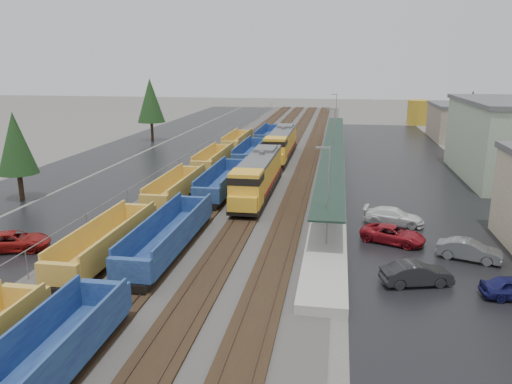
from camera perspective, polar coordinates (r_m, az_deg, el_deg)
ballast_strip at (r=77.05m, az=1.77°, el=4.40°), size 20.00×160.00×0.08m
trackbed at (r=77.03m, az=1.77°, el=4.48°), size 14.60×160.00×0.22m
west_parking_lot at (r=80.40m, az=-8.92°, el=4.64°), size 10.00×160.00×0.02m
west_road at (r=84.05m, az=-15.43°, el=4.72°), size 9.00×160.00×0.02m
east_commuter_lot at (r=67.19m, az=16.87°, el=2.21°), size 16.00×100.00×0.02m
station_platform at (r=66.46m, az=8.77°, el=3.18°), size 3.00×80.00×8.00m
chainlink_fence at (r=77.10m, az=-5.43°, el=5.53°), size 0.08×160.04×2.02m
distant_hills at (r=228.91m, az=18.43°, el=10.49°), size 301.00×140.00×25.20m
tree_west_near at (r=55.93m, az=-25.78°, el=5.04°), size 3.96×3.96×9.00m
tree_west_far at (r=91.58m, az=-11.97°, el=10.20°), size 4.84×4.84×11.00m
tree_east at (r=75.68m, az=23.32°, el=7.95°), size 4.40×4.40×10.00m
locomotive_lead at (r=51.71m, az=0.22°, el=1.86°), size 2.88×19.01×4.30m
locomotive_trail at (r=72.15m, az=2.90°, el=5.51°), size 2.88×19.01×4.30m
well_string_yellow at (r=44.25m, az=-12.28°, el=-2.22°), size 2.68×92.41×2.38m
well_string_blue at (r=45.58m, az=-6.29°, el=-1.40°), size 2.81×103.06×2.49m
storage_tank at (r=119.47m, az=18.20°, el=8.65°), size 5.46×5.46×5.46m
parked_car_west_c at (r=41.76m, az=-25.94°, el=-5.08°), size 3.81×5.66×1.44m
parked_car_east_a at (r=33.59m, az=17.87°, el=-8.92°), size 2.72×4.74×1.48m
parked_car_east_b at (r=40.52m, az=15.38°, el=-4.72°), size 3.97×5.45×1.38m
parked_car_east_c at (r=44.95m, az=15.44°, el=-2.73°), size 2.99×5.43×1.49m
parked_car_east_e at (r=38.93m, az=23.17°, el=-6.16°), size 2.86×4.65×1.45m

